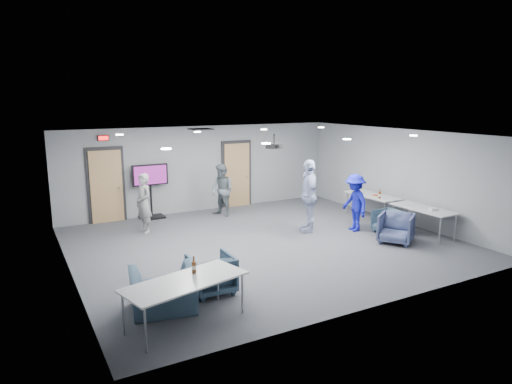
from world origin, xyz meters
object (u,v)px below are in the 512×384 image
table_right_b (423,210)px  person_a (144,203)px  table_right_a (372,196)px  bottle_front (194,267)px  person_c (309,196)px  chair_right_c (396,228)px  person_d (355,203)px  chair_right_b (388,222)px  person_b (222,190)px  bottle_right (380,195)px  projector (274,146)px  chair_front_a (211,274)px  tv_stand (151,188)px  chair_front_b (164,291)px  table_front_left (185,283)px

table_right_b → person_a: bearing=59.4°
table_right_a → bottle_front: (-6.92, -3.29, 0.15)m
person_c → chair_right_c: 2.40m
person_d → chair_right_b: (0.65, -0.63, -0.47)m
person_b → bottle_right: 4.65m
person_c → projector: bearing=-57.5°
person_b → table_right_a: (3.78, -2.46, -0.11)m
table_right_a → person_b: bearing=56.9°
chair_front_a → projector: bearing=-138.8°
bottle_right → table_right_a: bearing=70.0°
table_right_b → tv_stand: tv_stand is taller
person_a → table_right_a: bearing=60.7°
bottle_right → chair_front_a: bearing=-160.9°
person_c → chair_front_a: (-3.90, -2.45, -0.62)m
chair_front_b → person_a: bearing=-90.7°
table_right_b → table_front_left: (-7.16, -1.61, 0.01)m
chair_front_a → person_c: bearing=-146.5°
bottle_right → person_d: bearing=-167.6°
table_right_a → bottle_right: bearing=160.0°
table_right_b → bottle_front: 7.06m
bottle_right → table_front_left: bearing=-156.5°
chair_front_a → table_front_left: 1.29m
person_a → tv_stand: (0.59, 1.38, 0.13)m
person_d → person_c: bearing=-107.8°
person_c → chair_front_a: 4.65m
table_front_left → projector: bearing=27.7°
chair_front_a → bottle_front: (-0.60, -0.70, 0.48)m
person_a → person_c: (3.93, -2.00, 0.18)m
person_c → chair_front_b: 5.66m
bottle_right → chair_right_c: bearing=-120.5°
person_a → chair_front_a: person_a is taller
chair_right_b → person_d: bearing=-136.4°
person_a → chair_front_b: 4.89m
person_c → chair_front_b: person_c is taller
person_a → chair_right_b: bearing=47.7°
person_b → person_c: size_ratio=0.81×
projector → table_right_a: bearing=-12.3°
chair_right_b → table_right_b: size_ratio=0.40×
person_b → chair_front_a: person_b is taller
person_a → tv_stand: size_ratio=0.98×
person_c → table_right_a: (2.42, 0.14, -0.29)m
person_d → chair_right_c: person_d is taller
table_right_b → chair_front_b: bearing=97.8°
chair_right_b → table_right_a: size_ratio=0.39×
person_b → chair_right_b: person_b is taller
person_a → projector: (2.71, -2.21, 1.60)m
chair_right_b → chair_front_a: 5.81m
bottle_front → person_c: bearing=35.0°
chair_front_b → table_right_b: (7.32, 1.01, 0.32)m
chair_right_b → tv_stand: 6.89m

